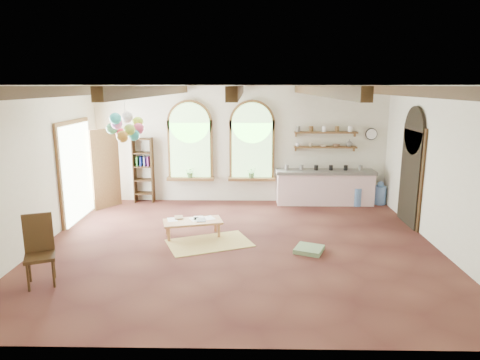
{
  "coord_description": "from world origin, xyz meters",
  "views": [
    {
      "loc": [
        0.18,
        -8.23,
        3.2
      ],
      "look_at": [
        0.02,
        0.6,
        1.24
      ],
      "focal_mm": 32.0,
      "sensor_mm": 36.0,
      "label": 1
    }
  ],
  "objects_px": {
    "coffee_table": "(193,222)",
    "side_chair": "(41,265)",
    "kitchen_counter": "(325,187)",
    "balloon_cluster": "(126,127)"
  },
  "relations": [
    {
      "from": "coffee_table",
      "to": "balloon_cluster",
      "type": "xyz_separation_m",
      "value": [
        -1.41,
        0.27,
        2.01
      ]
    },
    {
      "from": "kitchen_counter",
      "to": "coffee_table",
      "type": "relative_size",
      "value": 2.0
    },
    {
      "from": "kitchen_counter",
      "to": "side_chair",
      "type": "relative_size",
      "value": 2.32
    },
    {
      "from": "kitchen_counter",
      "to": "side_chair",
      "type": "distance_m",
      "value": 7.41
    },
    {
      "from": "kitchen_counter",
      "to": "balloon_cluster",
      "type": "relative_size",
      "value": 2.33
    },
    {
      "from": "coffee_table",
      "to": "side_chair",
      "type": "distance_m",
      "value": 3.19
    },
    {
      "from": "kitchen_counter",
      "to": "coffee_table",
      "type": "height_order",
      "value": "kitchen_counter"
    },
    {
      "from": "coffee_table",
      "to": "side_chair",
      "type": "height_order",
      "value": "side_chair"
    },
    {
      "from": "kitchen_counter",
      "to": "balloon_cluster",
      "type": "bearing_deg",
      "value": -153.03
    },
    {
      "from": "balloon_cluster",
      "to": "coffee_table",
      "type": "bearing_deg",
      "value": -10.91
    }
  ]
}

